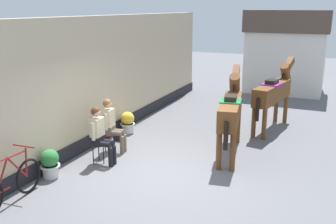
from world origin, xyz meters
TOP-DOWN VIEW (x-y plane):
  - ground_plane at (0.00, 3.00)m, footprint 40.00×40.00m
  - pub_facade_wall at (-2.55, 1.50)m, footprint 0.34×14.00m
  - distant_cottage at (1.40, 9.98)m, footprint 3.40×2.60m
  - seated_visitor_near at (-1.55, -0.18)m, footprint 0.61×0.49m
  - seated_visitor_far at (-1.73, 0.61)m, footprint 0.61×0.49m
  - saddled_horse_near at (1.09, 1.70)m, footprint 0.81×2.98m
  - saddled_horse_far at (1.76, 4.20)m, footprint 0.83×2.97m
  - flower_planter_near at (-2.14, -1.28)m, footprint 0.43×0.43m
  - flower_planter_far at (-2.09, 2.09)m, footprint 0.43×0.43m
  - leaning_bicycle at (-2.02, -2.53)m, footprint 0.50×1.76m
  - satchel_bag at (-1.97, 1.36)m, footprint 0.29×0.15m

SIDE VIEW (x-z plane):
  - ground_plane at x=0.00m, z-range 0.00..0.00m
  - satchel_bag at x=-1.97m, z-range 0.00..0.20m
  - flower_planter_near at x=-2.14m, z-range 0.01..0.65m
  - flower_planter_far at x=-2.09m, z-range 0.01..0.65m
  - leaning_bicycle at x=-2.02m, z-range -0.11..0.91m
  - seated_visitor_near at x=-1.55m, z-range 0.08..1.47m
  - seated_visitor_far at x=-1.73m, z-range 0.08..1.47m
  - saddled_horse_near at x=1.09m, z-range 0.13..2.19m
  - saddled_horse_far at x=1.76m, z-range 0.13..2.19m
  - pub_facade_wall at x=-2.55m, z-range -0.16..3.24m
  - distant_cottage at x=1.40m, z-range 0.05..3.55m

